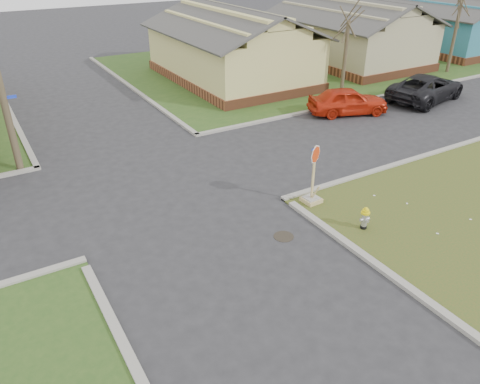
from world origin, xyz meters
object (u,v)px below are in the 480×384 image
fire_hydrant (365,217)px  stop_sign (312,190)px  dark_pickup (427,88)px  red_sedan (348,101)px

fire_hydrant → stop_sign: size_ratio=0.36×
fire_hydrant → stop_sign: bearing=111.9°
stop_sign → dark_pickup: (13.14, 6.14, 0.23)m
red_sedan → fire_hydrant: bearing=160.5°
fire_hydrant → red_sedan: (7.27, 8.87, 0.24)m
dark_pickup → stop_sign: bearing=103.0°
red_sedan → dark_pickup: size_ratio=0.77×
stop_sign → red_sedan: bearing=37.7°
red_sedan → dark_pickup: (5.50, -0.51, 0.04)m
fire_hydrant → red_sedan: red_sedan is taller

